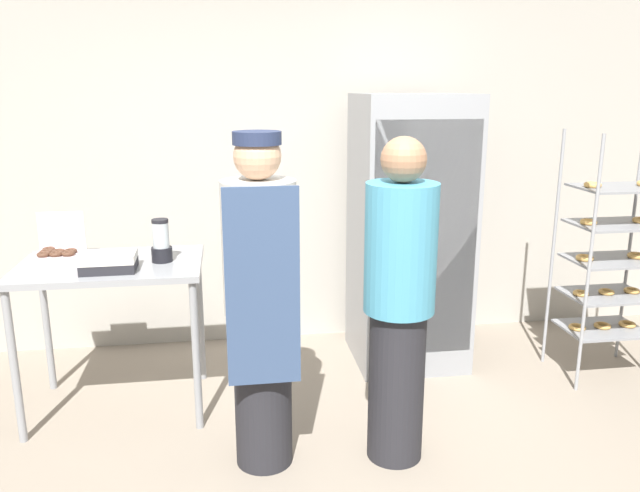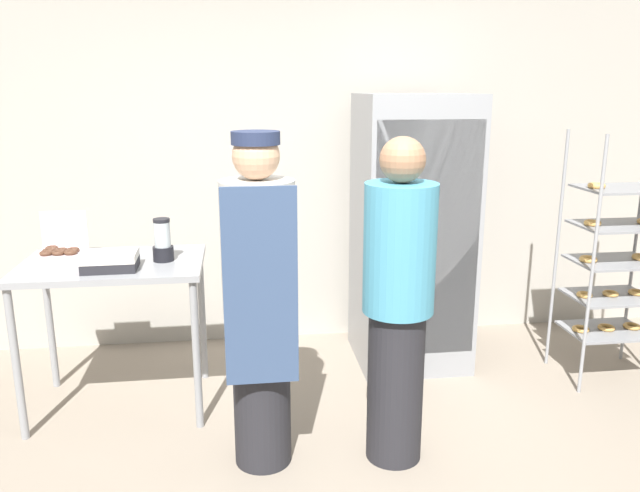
{
  "view_description": "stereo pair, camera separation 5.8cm",
  "coord_description": "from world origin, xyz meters",
  "px_view_note": "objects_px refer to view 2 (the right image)",
  "views": [
    {
      "loc": [
        -0.6,
        -2.41,
        1.9
      ],
      "look_at": [
        -0.11,
        0.82,
        1.07
      ],
      "focal_mm": 35.0,
      "sensor_mm": 36.0,
      "label": 1
    },
    {
      "loc": [
        -0.54,
        -2.42,
        1.9
      ],
      "look_at": [
        -0.11,
        0.82,
        1.07
      ],
      "focal_mm": 35.0,
      "sensor_mm": 36.0,
      "label": 2
    }
  ],
  "objects_px": {
    "person_baker": "(260,300)",
    "person_customer": "(398,303)",
    "refrigerator": "(412,232)",
    "binder_stack": "(110,261)",
    "baking_rack": "(614,262)",
    "blender_pitcher": "(163,242)",
    "donut_box": "(61,252)"
  },
  "relations": [
    {
      "from": "blender_pitcher",
      "to": "binder_stack",
      "type": "bearing_deg",
      "value": -151.72
    },
    {
      "from": "person_customer",
      "to": "person_baker",
      "type": "bearing_deg",
      "value": 176.11
    },
    {
      "from": "blender_pitcher",
      "to": "refrigerator",
      "type": "bearing_deg",
      "value": 15.77
    },
    {
      "from": "binder_stack",
      "to": "person_baker",
      "type": "xyz_separation_m",
      "value": [
        0.8,
        -0.54,
        -0.08
      ]
    },
    {
      "from": "baking_rack",
      "to": "binder_stack",
      "type": "relative_size",
      "value": 5.52
    },
    {
      "from": "refrigerator",
      "to": "binder_stack",
      "type": "distance_m",
      "value": 1.99
    },
    {
      "from": "binder_stack",
      "to": "person_baker",
      "type": "distance_m",
      "value": 0.97
    },
    {
      "from": "baking_rack",
      "to": "person_customer",
      "type": "distance_m",
      "value": 1.81
    },
    {
      "from": "donut_box",
      "to": "baking_rack",
      "type": "bearing_deg",
      "value": -1.2
    },
    {
      "from": "binder_stack",
      "to": "person_customer",
      "type": "height_order",
      "value": "person_customer"
    },
    {
      "from": "person_baker",
      "to": "person_customer",
      "type": "bearing_deg",
      "value": -3.89
    },
    {
      "from": "binder_stack",
      "to": "person_customer",
      "type": "relative_size",
      "value": 0.18
    },
    {
      "from": "binder_stack",
      "to": "person_customer",
      "type": "bearing_deg",
      "value": -21.52
    },
    {
      "from": "person_baker",
      "to": "donut_box",
      "type": "bearing_deg",
      "value": 145.35
    },
    {
      "from": "baking_rack",
      "to": "donut_box",
      "type": "relative_size",
      "value": 6.0
    },
    {
      "from": "refrigerator",
      "to": "person_customer",
      "type": "xyz_separation_m",
      "value": [
        -0.4,
        -1.19,
        -0.07
      ]
    },
    {
      "from": "baking_rack",
      "to": "blender_pitcher",
      "type": "height_order",
      "value": "baking_rack"
    },
    {
      "from": "refrigerator",
      "to": "person_customer",
      "type": "height_order",
      "value": "refrigerator"
    },
    {
      "from": "baking_rack",
      "to": "person_customer",
      "type": "bearing_deg",
      "value": -155.39
    },
    {
      "from": "binder_stack",
      "to": "person_baker",
      "type": "relative_size",
      "value": 0.17
    },
    {
      "from": "blender_pitcher",
      "to": "person_baker",
      "type": "distance_m",
      "value": 0.88
    },
    {
      "from": "refrigerator",
      "to": "blender_pitcher",
      "type": "distance_m",
      "value": 1.69
    },
    {
      "from": "donut_box",
      "to": "binder_stack",
      "type": "distance_m",
      "value": 0.4
    },
    {
      "from": "donut_box",
      "to": "person_customer",
      "type": "distance_m",
      "value": 1.99
    },
    {
      "from": "person_customer",
      "to": "blender_pitcher",
      "type": "bearing_deg",
      "value": 148.91
    },
    {
      "from": "blender_pitcher",
      "to": "person_customer",
      "type": "height_order",
      "value": "person_customer"
    },
    {
      "from": "baking_rack",
      "to": "donut_box",
      "type": "xyz_separation_m",
      "value": [
        -3.45,
        0.07,
        0.16
      ]
    },
    {
      "from": "baking_rack",
      "to": "person_customer",
      "type": "xyz_separation_m",
      "value": [
        -1.64,
        -0.75,
        0.06
      ]
    },
    {
      "from": "person_baker",
      "to": "binder_stack",
      "type": "bearing_deg",
      "value": 146.08
    },
    {
      "from": "refrigerator",
      "to": "blender_pitcher",
      "type": "relative_size",
      "value": 7.42
    },
    {
      "from": "donut_box",
      "to": "blender_pitcher",
      "type": "height_order",
      "value": "donut_box"
    },
    {
      "from": "baking_rack",
      "to": "blender_pitcher",
      "type": "xyz_separation_m",
      "value": [
        -2.86,
        -0.02,
        0.23
      ]
    }
  ]
}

